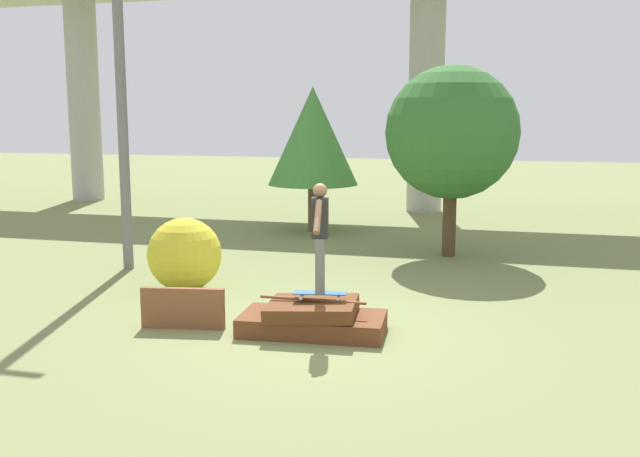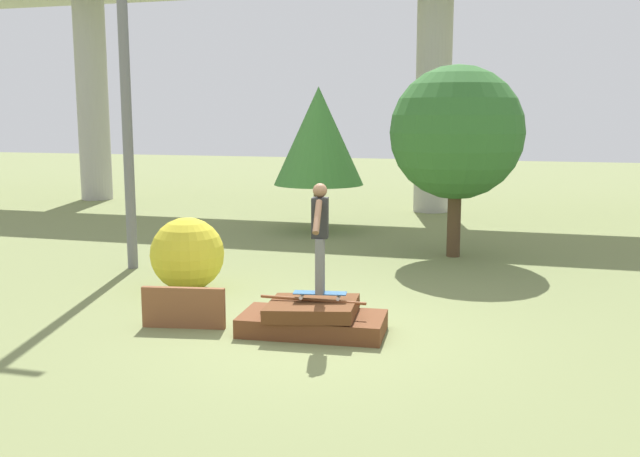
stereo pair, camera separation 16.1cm
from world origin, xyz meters
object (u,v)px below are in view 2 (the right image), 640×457
Objects in this scene: skater at (320,231)px; bush_yellow_flowering at (187,254)px; utility_pole at (124,49)px; skateboard at (320,293)px; tree_behind_right at (319,136)px; tree_behind_left at (457,133)px.

skater is 3.50m from bush_yellow_flowering.
skateboard is at bearing -33.15° from utility_pole.
tree_behind_right is 2.93× the size of bush_yellow_flowering.
utility_pole is (-4.79, 3.13, 2.82)m from skater.
tree_behind_right is at bearing 86.38° from bush_yellow_flowering.
tree_behind_right is (-3.75, 2.50, -0.17)m from tree_behind_left.
skater is 6.38m from utility_pole.
skateboard is at bearing -31.34° from bush_yellow_flowering.
tree_behind_right is (2.32, 5.46, -1.79)m from utility_pole.
tree_behind_right reaches higher than skateboard.
tree_behind_left is (1.28, 6.09, 1.20)m from skater.
tree_behind_left is at bearing -33.70° from tree_behind_right.
skater is 0.37× the size of tree_behind_left.
tree_behind_right is at bearing 106.06° from skateboard.
bush_yellow_flowering is at bearing -134.09° from tree_behind_left.
utility_pole is 4.32m from bush_yellow_flowering.
utility_pole is at bearing 144.19° from bush_yellow_flowering.
utility_pole reaches higher than tree_behind_left.
skateboard is at bearing -45.00° from skater.
utility_pole is 2.03× the size of tree_behind_left.
tree_behind_right is at bearing 66.98° from utility_pole.
utility_pole is (-4.79, 3.13, 3.71)m from skateboard.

